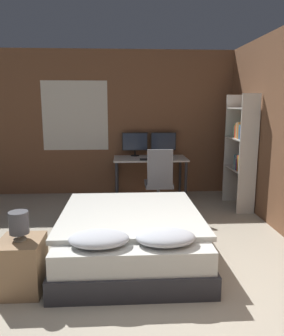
{
  "coord_description": "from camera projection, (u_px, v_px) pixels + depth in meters",
  "views": [
    {
      "loc": [
        -0.37,
        -2.2,
        1.69
      ],
      "look_at": [
        -0.09,
        2.69,
        0.75
      ],
      "focal_mm": 35.0,
      "sensor_mm": 36.0,
      "label": 1
    }
  ],
  "objects": [
    {
      "name": "monitor_left",
      "position": [
        135.0,
        143.0,
        6.14
      ],
      "size": [
        0.48,
        0.16,
        0.44
      ],
      "color": "black",
      "rests_on": "desk"
    },
    {
      "name": "computer_mouse",
      "position": [
        168.0,
        159.0,
        5.74
      ],
      "size": [
        0.07,
        0.05,
        0.04
      ],
      "color": "black",
      "rests_on": "desk"
    },
    {
      "name": "bedside_lamp",
      "position": [
        19.0,
        223.0,
        2.93
      ],
      "size": [
        0.17,
        0.17,
        0.27
      ],
      "color": "gray",
      "rests_on": "nightstand"
    },
    {
      "name": "desk",
      "position": [
        150.0,
        163.0,
        5.98
      ],
      "size": [
        1.32,
        0.69,
        0.75
      ],
      "color": "beige",
      "rests_on": "ground_plane"
    },
    {
      "name": "office_chair",
      "position": [
        159.0,
        187.0,
        5.21
      ],
      "size": [
        0.52,
        0.52,
        1.03
      ],
      "color": "black",
      "rests_on": "ground_plane"
    },
    {
      "name": "ground_plane",
      "position": [
        174.0,
        331.0,
        2.49
      ],
      "size": [
        20.0,
        20.0,
        0.0
      ],
      "primitive_type": "plane",
      "color": "#B2A893"
    },
    {
      "name": "bed",
      "position": [
        131.0,
        235.0,
        3.69
      ],
      "size": [
        1.56,
        1.91,
        0.57
      ],
      "color": "#2D2D33",
      "rests_on": "ground_plane"
    },
    {
      "name": "nightstand",
      "position": [
        22.0,
        265.0,
        3.0
      ],
      "size": [
        0.39,
        0.44,
        0.49
      ],
      "color": "#997551",
      "rests_on": "ground_plane"
    },
    {
      "name": "keyboard",
      "position": [
        151.0,
        159.0,
        5.72
      ],
      "size": [
        0.4,
        0.13,
        0.02
      ],
      "color": "black",
      "rests_on": "desk"
    },
    {
      "name": "monitor_right",
      "position": [
        163.0,
        142.0,
        6.17
      ],
      "size": [
        0.48,
        0.16,
        0.44
      ],
      "color": "black",
      "rests_on": "desk"
    },
    {
      "name": "wall_back",
      "position": [
        142.0,
        123.0,
        6.25
      ],
      "size": [
        12.0,
        0.08,
        2.7
      ],
      "color": "brown",
      "rests_on": "ground_plane"
    },
    {
      "name": "bookshelf",
      "position": [
        242.0,
        147.0,
        5.28
      ],
      "size": [
        0.29,
        0.76,
        1.87
      ],
      "color": "beige",
      "rests_on": "ground_plane"
    }
  ]
}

